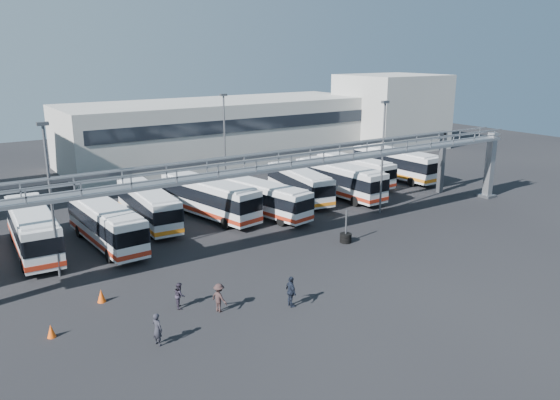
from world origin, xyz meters
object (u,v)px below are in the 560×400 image
light_pole_left (50,193)px  bus_6 (299,183)px  light_pole_back (225,138)px  bus_3 (148,205)px  bus_4 (209,197)px  tire_stack (346,237)px  pedestrian_b (180,295)px  pedestrian_c (219,298)px  pedestrian_a (157,329)px  bus_5 (264,198)px  bus_2 (106,223)px  bus_9 (395,163)px  cone_right (101,296)px  light_pole_mid (383,151)px  bus_8 (355,169)px  pedestrian_d (291,292)px  bus_7 (339,179)px  bus_1 (33,229)px  cone_left (51,331)px

light_pole_left → bus_6: (24.46, 6.82, -4.01)m
light_pole_left → light_pole_back: (20.00, 14.00, 0.00)m
bus_3 → bus_4: bus_4 is taller
light_pole_left → tire_stack: 21.46m
pedestrian_b → pedestrian_c: (1.67, -1.74, 0.08)m
light_pole_back → bus_3: bearing=-148.8°
light_pole_back → pedestrian_a: bearing=-124.5°
light_pole_back → bus_5: 10.87m
light_pole_back → bus_6: (4.46, -7.18, -4.01)m
bus_2 → tire_stack: bearing=-34.2°
bus_2 → bus_5: (14.13, -0.01, -0.12)m
light_pole_back → pedestrian_c: 28.35m
bus_9 → cone_right: size_ratio=14.48×
light_pole_mid → bus_4: 16.04m
light_pole_left → bus_8: 34.70m
bus_2 → pedestrian_d: size_ratio=5.79×
pedestrian_b → bus_7: bearing=-42.4°
bus_5 → pedestrian_d: bus_5 is taller
light_pole_left → bus_7: light_pole_left is taller
bus_1 → bus_5: bus_1 is taller
bus_4 → bus_6: size_ratio=1.10×
bus_4 → bus_9: bus_9 is taller
bus_6 → bus_3: bearing=-173.4°
bus_2 → pedestrian_b: bus_2 is taller
bus_2 → cone_left: 13.94m
light_pole_mid → bus_9: size_ratio=0.89×
cone_left → tire_stack: tire_stack is taller
bus_6 → bus_7: bearing=-10.5°
bus_5 → pedestrian_d: (-8.33, -16.20, -0.75)m
pedestrian_d → pedestrian_a: bearing=95.7°
pedestrian_b → tire_stack: bearing=-61.4°
bus_2 → pedestrian_c: 14.62m
bus_7 → bus_9: (10.55, 2.66, 0.04)m
bus_1 → pedestrian_c: bus_1 is taller
bus_6 → pedestrian_d: bus_6 is taller
bus_1 → bus_2: bus_1 is taller
bus_5 → cone_left: bearing=-160.9°
light_pole_left → cone_left: bearing=-105.2°
light_pole_back → light_pole_mid: bearing=-61.9°
bus_9 → pedestrian_c: size_ratio=6.75×
pedestrian_b → bus_9: bearing=-47.1°
light_pole_back → tire_stack: size_ratio=3.89×
light_pole_mid → cone_left: light_pole_mid is taller
bus_6 → tire_stack: size_ratio=3.98×
bus_9 → bus_6: bearing=-177.2°
pedestrian_c → bus_7: bearing=-71.3°
pedestrian_c → pedestrian_d: (3.76, -1.77, 0.09)m
light_pole_left → pedestrian_b: (4.77, -8.67, -4.96)m
bus_4 → bus_1: bearing=172.0°
pedestrian_d → pedestrian_b: bearing=64.4°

